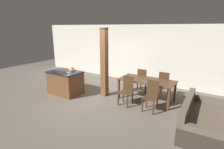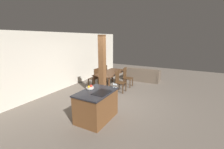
% 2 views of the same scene
% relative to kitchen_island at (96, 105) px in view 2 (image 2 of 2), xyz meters
% --- Properties ---
extents(ground_plane, '(16.00, 16.00, 0.00)m').
position_rel_kitchen_island_xyz_m(ground_plane, '(1.30, 0.27, -0.45)').
color(ground_plane, '#665B51').
extents(wall_back, '(11.20, 0.08, 2.70)m').
position_rel_kitchen_island_xyz_m(wall_back, '(1.30, 3.08, 0.90)').
color(wall_back, silver).
rests_on(wall_back, ground_plane).
extents(kitchen_island, '(1.28, 0.88, 0.91)m').
position_rel_kitchen_island_xyz_m(kitchen_island, '(0.00, 0.00, 0.00)').
color(kitchen_island, brown).
rests_on(kitchen_island, ground_plane).
extents(fruit_bowl, '(0.23, 0.23, 0.12)m').
position_rel_kitchen_island_xyz_m(fruit_bowl, '(0.10, 0.29, 0.50)').
color(fruit_bowl, silver).
rests_on(fruit_bowl, kitchen_island).
extents(wine_glass_near, '(0.06, 0.06, 0.15)m').
position_rel_kitchen_island_xyz_m(wine_glass_near, '(0.57, -0.37, 0.57)').
color(wine_glass_near, silver).
rests_on(wine_glass_near, kitchen_island).
extents(wine_glass_middle, '(0.06, 0.06, 0.15)m').
position_rel_kitchen_island_xyz_m(wine_glass_middle, '(0.57, -0.30, 0.57)').
color(wine_glass_middle, silver).
rests_on(wine_glass_middle, kitchen_island).
extents(dining_table, '(1.96, 0.94, 0.76)m').
position_rel_kitchen_island_xyz_m(dining_table, '(2.97, 1.11, 0.22)').
color(dining_table, '#51331E').
rests_on(dining_table, ground_plane).
extents(dining_chair_near_left, '(0.40, 0.40, 0.97)m').
position_rel_kitchen_island_xyz_m(dining_chair_near_left, '(2.53, 0.42, 0.05)').
color(dining_chair_near_left, '#472D19').
rests_on(dining_chair_near_left, ground_plane).
extents(dining_chair_near_right, '(0.40, 0.40, 0.97)m').
position_rel_kitchen_island_xyz_m(dining_chair_near_right, '(3.41, 0.42, 0.05)').
color(dining_chair_near_right, '#472D19').
rests_on(dining_chair_near_right, ground_plane).
extents(dining_chair_far_left, '(0.40, 0.40, 0.97)m').
position_rel_kitchen_island_xyz_m(dining_chair_far_left, '(2.53, 1.80, 0.05)').
color(dining_chair_far_left, '#472D19').
rests_on(dining_chair_far_left, ground_plane).
extents(dining_chair_far_right, '(0.40, 0.40, 0.97)m').
position_rel_kitchen_island_xyz_m(dining_chair_far_right, '(3.41, 1.80, 0.05)').
color(dining_chair_far_right, '#472D19').
rests_on(dining_chair_far_right, ground_plane).
extents(couch, '(1.02, 2.04, 0.78)m').
position_rel_kitchen_island_xyz_m(couch, '(4.89, 0.05, -0.18)').
color(couch, brown).
rests_on(couch, ground_plane).
extents(timber_post, '(0.22, 0.22, 2.57)m').
position_rel_kitchen_island_xyz_m(timber_post, '(1.44, 0.66, 0.83)').
color(timber_post, brown).
rests_on(timber_post, ground_plane).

